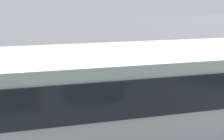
# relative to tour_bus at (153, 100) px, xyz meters

# --- Properties ---
(ground_plane) EXTENTS (80.00, 80.00, 0.00)m
(ground_plane) POSITION_rel_tour_bus_xyz_m (-1.89, -4.45, -1.65)
(ground_plane) COLOR #4C4C51
(tour_bus) EXTENTS (11.37, 2.58, 3.25)m
(tour_bus) POSITION_rel_tour_bus_xyz_m (0.00, 0.00, 0.00)
(tour_bus) COLOR #B7BABF
(tour_bus) RESTS_ON ground_plane
(spectator_far_left) EXTENTS (0.57, 0.39, 1.82)m
(spectator_far_left) POSITION_rel_tour_bus_xyz_m (-1.18, -2.33, -0.56)
(spectator_far_left) COLOR black
(spectator_far_left) RESTS_ON ground_plane
(spectator_left) EXTENTS (0.57, 0.32, 1.79)m
(spectator_left) POSITION_rel_tour_bus_xyz_m (0.01, -2.52, -0.57)
(spectator_left) COLOR black
(spectator_left) RESTS_ON ground_plane
(spectator_centre) EXTENTS (0.57, 0.33, 1.80)m
(spectator_centre) POSITION_rel_tour_bus_xyz_m (0.95, -2.26, -0.56)
(spectator_centre) COLOR #473823
(spectator_centre) RESTS_ON ground_plane
(spectator_right) EXTENTS (0.58, 0.34, 1.76)m
(spectator_right) POSITION_rel_tour_bus_xyz_m (2.07, -2.62, -0.60)
(spectator_right) COLOR black
(spectator_right) RESTS_ON ground_plane
(parked_motorcycle_silver) EXTENTS (2.05, 0.60, 0.99)m
(parked_motorcycle_silver) POSITION_rel_tour_bus_xyz_m (0.45, -1.68, -1.16)
(parked_motorcycle_silver) COLOR black
(parked_motorcycle_silver) RESTS_ON ground_plane
(stunt_motorcycle) EXTENTS (2.01, 0.79, 1.23)m
(stunt_motorcycle) POSITION_rel_tour_bus_xyz_m (1.58, -6.83, -1.03)
(stunt_motorcycle) COLOR black
(stunt_motorcycle) RESTS_ON ground_plane
(bay_line_a) EXTENTS (0.29, 3.99, 0.01)m
(bay_line_a) POSITION_rel_tour_bus_xyz_m (-4.85, -4.78, -1.64)
(bay_line_a) COLOR white
(bay_line_a) RESTS_ON ground_plane
(bay_line_b) EXTENTS (0.32, 4.63, 0.01)m
(bay_line_b) POSITION_rel_tour_bus_xyz_m (-2.21, -4.78, -1.64)
(bay_line_b) COLOR white
(bay_line_b) RESTS_ON ground_plane
(bay_line_c) EXTENTS (0.34, 4.90, 0.01)m
(bay_line_c) POSITION_rel_tour_bus_xyz_m (0.42, -4.78, -1.64)
(bay_line_c) COLOR white
(bay_line_c) RESTS_ON ground_plane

